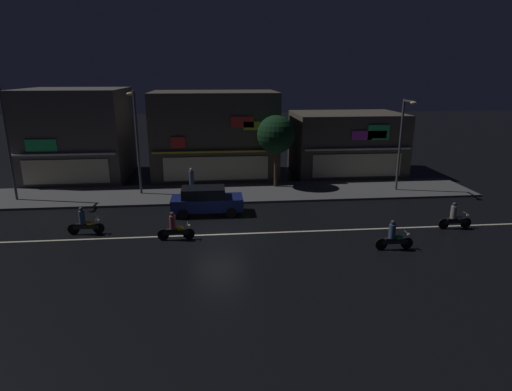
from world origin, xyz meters
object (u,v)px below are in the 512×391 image
(streetlamp_east, at_px, (402,137))
(motorcycle_trailing_far, at_px, (455,218))
(parked_car_near_kerb, at_px, (206,200))
(traffic_cone, at_px, (207,205))
(streetlamp_west, at_px, (5,135))
(motorcycle_opposite_lane, at_px, (84,223))
(pedestrian_on_sidewalk, at_px, (192,182))
(motorcycle_following, at_px, (394,237))
(motorcycle_lead, at_px, (175,228))
(streetlamp_mid, at_px, (136,134))

(streetlamp_east, xyz_separation_m, motorcycle_trailing_far, (0.04, -7.43, -3.35))
(parked_car_near_kerb, relative_size, traffic_cone, 7.82)
(streetlamp_west, distance_m, streetlamp_east, 26.28)
(motorcycle_trailing_far, bearing_deg, parked_car_near_kerb, -14.62)
(motorcycle_trailing_far, bearing_deg, motorcycle_opposite_lane, -1.87)
(pedestrian_on_sidewalk, bearing_deg, motorcycle_following, 22.11)
(motorcycle_lead, xyz_separation_m, traffic_cone, (1.61, 5.06, -0.36))
(parked_car_near_kerb, xyz_separation_m, motorcycle_following, (9.12, -6.39, -0.24))
(streetlamp_west, bearing_deg, pedestrian_on_sidewalk, 1.94)
(motorcycle_trailing_far, bearing_deg, streetlamp_west, -14.72)
(streetlamp_mid, bearing_deg, motorcycle_trailing_far, -24.47)
(streetlamp_east, height_order, motorcycle_opposite_lane, streetlamp_east)
(streetlamp_east, height_order, parked_car_near_kerb, streetlamp_east)
(streetlamp_east, distance_m, motorcycle_opposite_lane, 21.25)
(parked_car_near_kerb, xyz_separation_m, motorcycle_lead, (-1.56, -4.06, -0.24))
(streetlamp_mid, xyz_separation_m, motorcycle_trailing_far, (18.26, -8.31, -3.68))
(parked_car_near_kerb, bearing_deg, motorcycle_opposite_lane, 23.42)
(streetlamp_mid, bearing_deg, traffic_cone, -36.07)
(parked_car_near_kerb, bearing_deg, motorcycle_lead, 68.97)
(pedestrian_on_sidewalk, relative_size, motorcycle_following, 0.97)
(parked_car_near_kerb, distance_m, motorcycle_following, 11.14)
(streetlamp_west, relative_size, traffic_cone, 13.56)
(streetlamp_west, bearing_deg, streetlamp_east, -0.37)
(pedestrian_on_sidewalk, bearing_deg, traffic_cone, -2.43)
(motorcycle_following, height_order, motorcycle_opposite_lane, same)
(traffic_cone, bearing_deg, pedestrian_on_sidewalk, 109.62)
(motorcycle_lead, bearing_deg, streetlamp_east, -151.97)
(motorcycle_trailing_far, bearing_deg, motorcycle_following, 30.04)
(motorcycle_opposite_lane, distance_m, traffic_cone, 7.49)
(motorcycle_trailing_far, bearing_deg, motorcycle_lead, 1.93)
(motorcycle_following, distance_m, motorcycle_trailing_far, 5.17)
(streetlamp_mid, height_order, pedestrian_on_sidewalk, streetlamp_mid)
(pedestrian_on_sidewalk, distance_m, traffic_cone, 3.34)
(pedestrian_on_sidewalk, bearing_deg, streetlamp_mid, -117.19)
(streetlamp_east, relative_size, motorcycle_opposite_lane, 3.39)
(motorcycle_lead, bearing_deg, pedestrian_on_sidewalk, -92.12)
(streetlamp_east, bearing_deg, streetlamp_mid, 177.23)
(streetlamp_west, distance_m, parked_car_near_kerb, 13.68)
(motorcycle_lead, relative_size, motorcycle_opposite_lane, 1.00)
(streetlamp_mid, height_order, motorcycle_lead, streetlamp_mid)
(streetlamp_east, distance_m, traffic_cone, 14.28)
(parked_car_near_kerb, distance_m, motorcycle_trailing_far, 14.21)
(traffic_cone, bearing_deg, motorcycle_opposite_lane, -149.67)
(streetlamp_east, relative_size, traffic_cone, 11.71)
(streetlamp_west, height_order, motorcycle_lead, streetlamp_west)
(streetlamp_mid, distance_m, streetlamp_east, 18.24)
(streetlamp_mid, xyz_separation_m, streetlamp_east, (18.22, -0.88, -0.32))
(pedestrian_on_sidewalk, xyz_separation_m, parked_car_near_kerb, (1.04, -4.07, -0.14))
(motorcycle_lead, xyz_separation_m, motorcycle_following, (10.68, -2.33, 0.00))
(streetlamp_west, distance_m, motorcycle_opposite_lane, 9.79)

